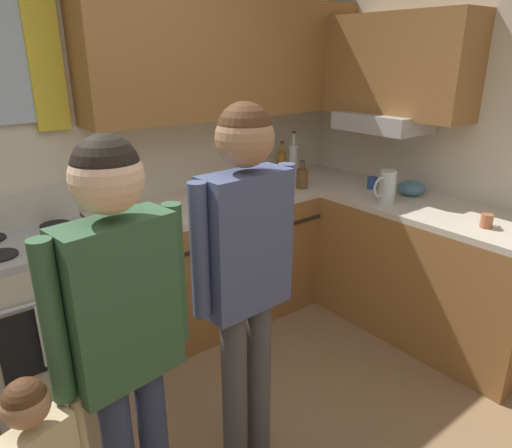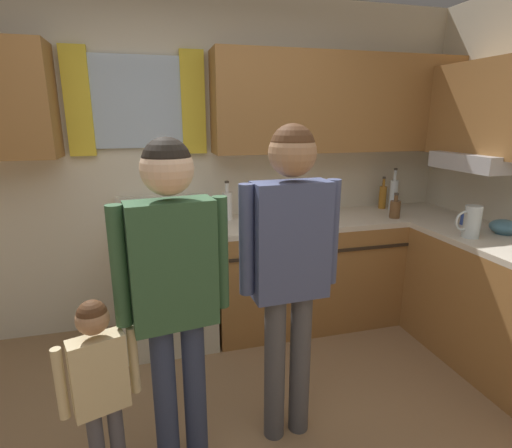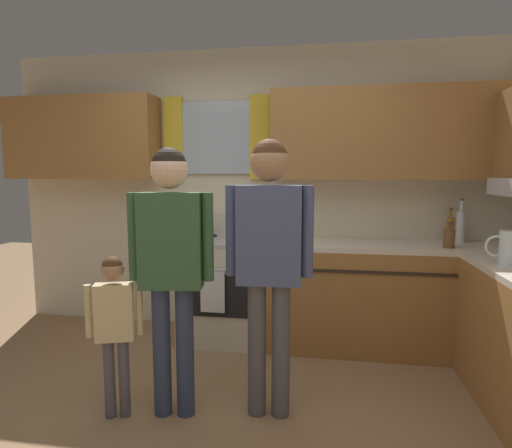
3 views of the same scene
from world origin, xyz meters
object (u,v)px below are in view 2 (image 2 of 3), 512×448
stove_oven (167,283)px  adult_in_plaid (290,253)px  bottle_tall_clear (393,194)px  bottle_squat_brown (395,209)px  bottle_milk_white (227,205)px  bottle_oil_amber (383,196)px  small_child (100,381)px  adult_holding_child (173,278)px  mug_cobalt_blue (466,219)px  water_pitcher (471,222)px  mixing_bowl (504,227)px

stove_oven → adult_in_plaid: (0.57, -1.16, 0.58)m
stove_oven → bottle_tall_clear: size_ratio=3.00×
bottle_squat_brown → bottle_milk_white: size_ratio=0.65×
bottle_oil_amber → small_child: bearing=-146.3°
small_child → adult_holding_child: bearing=14.1°
mug_cobalt_blue → adult_in_plaid: (-1.67, -0.68, 0.11)m
bottle_squat_brown → small_child: bearing=-151.5°
stove_oven → water_pitcher: 2.22m
adult_holding_child → water_pitcher: bearing=13.5°
bottle_squat_brown → bottle_oil_amber: bottle_oil_amber is taller
bottle_squat_brown → mug_cobalt_blue: (0.40, -0.33, -0.03)m
mug_cobalt_blue → adult_holding_child: adult_holding_child is taller
bottle_milk_white → adult_holding_child: adult_holding_child is taller
stove_oven → adult_holding_child: size_ratio=0.68×
bottle_milk_white → mug_cobalt_blue: bearing=-19.8°
adult_holding_child → adult_in_plaid: (0.57, 0.09, 0.03)m
stove_oven → bottle_milk_white: size_ratio=3.51×
mixing_bowl → adult_holding_child: (-2.32, -0.49, 0.07)m
water_pitcher → small_child: 2.45m
bottle_milk_white → adult_holding_child: 1.48m
water_pitcher → adult_holding_child: (-2.02, -0.48, 0.01)m
bottle_oil_amber → mixing_bowl: size_ratio=1.48×
bottle_tall_clear → bottle_squat_brown: bottle_tall_clear is taller
adult_holding_child → stove_oven: bearing=89.9°
bottle_milk_white → small_child: bottle_milk_white is taller
bottle_tall_clear → mixing_bowl: 0.93m
bottle_tall_clear → mixing_bowl: (0.32, -0.87, -0.09)m
stove_oven → water_pitcher: bearing=-20.9°
bottle_oil_amber → water_pitcher: 0.95m
bottle_oil_amber → water_pitcher: (0.08, -0.95, 0.00)m
adult_holding_child → small_child: bearing=-165.9°
bottle_oil_amber → adult_holding_child: 2.41m
bottle_squat_brown → mug_cobalt_blue: 0.52m
bottle_tall_clear → adult_holding_child: bearing=-145.7°
stove_oven → adult_holding_child: bearing=-90.1°
stove_oven → adult_in_plaid: adult_in_plaid is taller
bottle_oil_amber → mug_cobalt_blue: bottle_oil_amber is taller
bottle_milk_white → adult_holding_child: size_ratio=0.19×
bottle_tall_clear → small_child: bottle_tall_clear is taller
small_child → water_pitcher: bearing=13.6°
bottle_milk_white → water_pitcher: bottle_milk_white is taller
bottle_tall_clear → adult_holding_child: 2.42m
bottle_tall_clear → bottle_oil_amber: (-0.06, 0.07, -0.03)m
water_pitcher → adult_in_plaid: bearing=-164.9°
bottle_oil_amber → adult_in_plaid: adult_in_plaid is taller
bottle_tall_clear → small_child: (-2.33, -1.45, -0.42)m
stove_oven → mug_cobalt_blue: (2.24, -0.48, 0.48)m
bottle_squat_brown → water_pitcher: bearing=-74.0°
mug_cobalt_blue → adult_in_plaid: size_ratio=0.07×
bottle_squat_brown → water_pitcher: 0.64m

